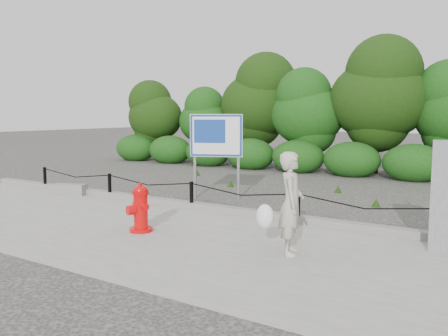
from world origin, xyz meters
TOP-DOWN VIEW (x-y plane):
  - ground at (0.00, 0.00)m, footprint 90.00×90.00m
  - sidewalk at (0.00, -2.00)m, footprint 14.00×4.00m
  - curb at (0.00, 0.05)m, footprint 14.00×0.22m
  - chain_barrier at (0.00, 0.00)m, footprint 10.06×0.06m
  - treeline at (1.58, 8.94)m, footprint 20.12×3.90m
  - fire_hydrant at (0.43, -2.07)m, footprint 0.53×0.53m
  - pedestrian at (3.19, -1.86)m, footprint 0.76×0.65m
  - concrete_block at (-3.69, -0.25)m, footprint 0.90×0.57m
  - advertising_sign at (-0.49, 1.70)m, footprint 1.24×0.58m

SIDE VIEW (x-z plane):
  - ground at x=0.00m, z-range 0.00..0.00m
  - sidewalk at x=0.00m, z-range 0.00..0.08m
  - curb at x=0.00m, z-range 0.08..0.22m
  - concrete_block at x=-3.69m, z-range 0.08..0.35m
  - chain_barrier at x=0.00m, z-range 0.16..0.76m
  - fire_hydrant at x=0.43m, z-range 0.06..0.92m
  - pedestrian at x=3.19m, z-range 0.07..1.58m
  - advertising_sign at x=-0.49m, z-range 0.44..2.56m
  - treeline at x=1.58m, z-range 0.02..5.22m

